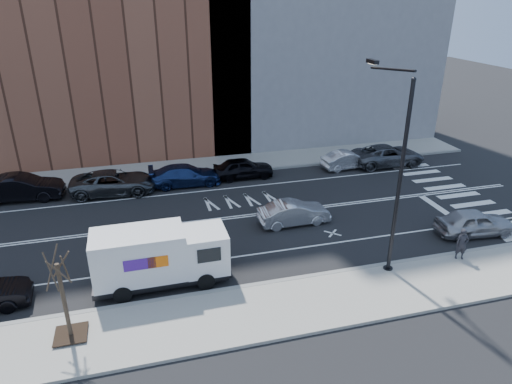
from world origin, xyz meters
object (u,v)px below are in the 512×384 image
fedex_van (160,256)px  pedestrian (462,244)px  near_parked_front (475,222)px  driving_sedan (294,213)px  far_parked_b (21,188)px

fedex_van → pedestrian: bearing=-7.9°
pedestrian → near_parked_front: bearing=60.4°
fedex_van → pedestrian: (14.23, -1.90, -0.49)m
fedex_van → pedestrian: fedex_van is taller
near_parked_front → driving_sedan: bearing=72.6°
fedex_van → near_parked_front: 16.74m
far_parked_b → near_parked_front: far_parked_b is taller
fedex_van → near_parked_front: size_ratio=1.42×
driving_sedan → pedestrian: bearing=-133.7°
pedestrian → far_parked_b: bearing=168.5°
far_parked_b → driving_sedan: 17.26m
far_parked_b → pedestrian: pedestrian is taller
fedex_van → driving_sedan: fedex_van is taller
near_parked_front → pedestrian: size_ratio=2.66×
driving_sedan → near_parked_front: size_ratio=0.96×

